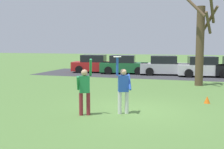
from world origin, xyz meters
TOP-DOWN VIEW (x-y plane):
  - ground_plane at (0.00, 0.00)m, footprint 120.00×120.00m
  - person_catcher at (-0.26, -0.54)m, footprint 0.58×0.50m
  - person_defender at (-1.53, -1.14)m, footprint 0.64×0.59m
  - frisbee_disc at (-0.46, -0.63)m, footprint 0.28×0.28m
  - parked_car_red at (-6.60, 13.45)m, footprint 4.32×2.50m
  - parked_car_green at (-3.82, 13.22)m, footprint 4.32×2.50m
  - parked_car_silver at (-0.30, 13.25)m, footprint 4.32×2.50m
  - parked_car_white at (2.79, 12.85)m, footprint 4.32×2.50m
  - parking_strip at (-0.47, 13.07)m, footprint 21.33×6.40m
  - bare_tree_tall at (2.46, 7.66)m, footprint 2.24×2.24m
  - field_cone_orange at (2.75, 2.28)m, footprint 0.26×0.26m

SIDE VIEW (x-z plane):
  - ground_plane at x=0.00m, z-range 0.00..0.00m
  - parking_strip at x=-0.47m, z-range 0.00..0.01m
  - field_cone_orange at x=2.75m, z-range 0.00..0.32m
  - parked_car_red at x=-6.60m, z-range -0.07..1.52m
  - parked_car_green at x=-3.82m, z-range -0.07..1.52m
  - parked_car_silver at x=-0.30m, z-range -0.07..1.52m
  - parked_car_white at x=2.79m, z-range -0.07..1.52m
  - person_defender at x=-1.53m, z-range -0.04..2.00m
  - person_catcher at x=-0.26m, z-range -0.06..2.02m
  - frisbee_disc at x=-0.46m, z-range 2.08..2.10m
  - bare_tree_tall at x=2.46m, z-range -0.09..5.54m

